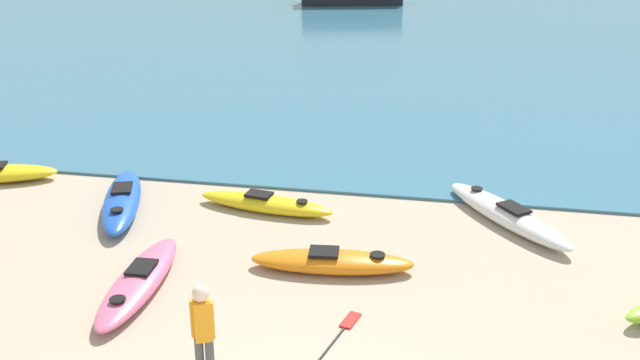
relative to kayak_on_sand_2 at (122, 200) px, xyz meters
The scene contains 6 objects.
kayak_on_sand_2 is the anchor object (origin of this frame).
kayak_on_sand_3 7.45m from the kayak_on_sand_2, ahead, with size 2.58×3.06×0.41m.
kayak_on_sand_5 4.80m from the kayak_on_sand_2, 20.57° to the right, with size 2.77×1.00×0.36m.
kayak_on_sand_6 3.29m from the kayak_on_sand_2, 60.89° to the right, with size 0.81×3.01×0.33m.
kayak_on_sand_8 2.83m from the kayak_on_sand_2, ahead, with size 2.84×1.04×0.35m.
person_near_foreground 6.21m from the kayak_on_sand_2, 55.74° to the right, with size 0.31×0.24×1.51m.
Camera 1 is at (1.51, -6.13, 6.01)m, focal length 42.00 mm.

